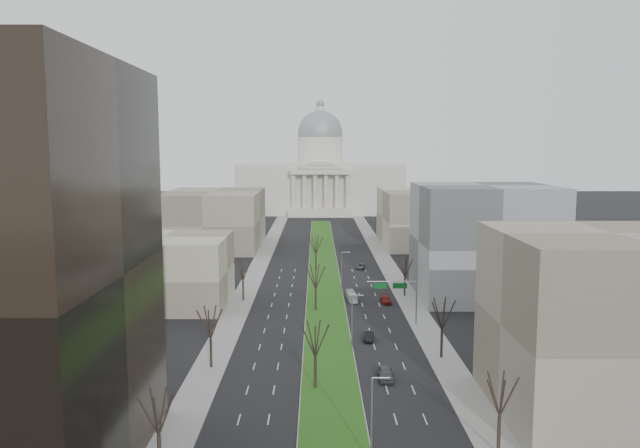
{
  "coord_description": "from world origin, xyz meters",
  "views": [
    {
      "loc": [
        -1.82,
        -39.71,
        31.87
      ],
      "look_at": [
        -0.99,
        108.02,
        13.76
      ],
      "focal_mm": 35.0,
      "sensor_mm": 36.0,
      "label": 1
    }
  ],
  "objects_px": {
    "car_grey_near": "(385,373)",
    "box_van": "(352,296)",
    "car_black": "(369,336)",
    "car_red": "(386,300)",
    "car_grey_far": "(361,266)"
  },
  "relations": [
    {
      "from": "car_red",
      "to": "box_van",
      "type": "xyz_separation_m",
      "value": [
        -6.93,
        2.12,
        0.26
      ]
    },
    {
      "from": "box_van",
      "to": "car_red",
      "type": "bearing_deg",
      "value": -21.5
    },
    {
      "from": "car_grey_near",
      "to": "car_red",
      "type": "height_order",
      "value": "car_grey_near"
    },
    {
      "from": "car_black",
      "to": "car_grey_far",
      "type": "bearing_deg",
      "value": 94.1
    },
    {
      "from": "car_black",
      "to": "car_red",
      "type": "height_order",
      "value": "car_black"
    },
    {
      "from": "car_grey_near",
      "to": "car_black",
      "type": "xyz_separation_m",
      "value": [
        -0.81,
        17.6,
        -0.12
      ]
    },
    {
      "from": "car_grey_near",
      "to": "car_black",
      "type": "height_order",
      "value": "car_grey_near"
    },
    {
      "from": "car_grey_far",
      "to": "car_black",
      "type": "bearing_deg",
      "value": -84.92
    },
    {
      "from": "car_black",
      "to": "car_red",
      "type": "distance_m",
      "value": 25.66
    },
    {
      "from": "car_grey_near",
      "to": "box_van",
      "type": "bearing_deg",
      "value": 94.47
    },
    {
      "from": "car_grey_near",
      "to": "car_red",
      "type": "distance_m",
      "value": 42.92
    },
    {
      "from": "car_grey_near",
      "to": "car_black",
      "type": "relative_size",
      "value": 1.13
    },
    {
      "from": "car_black",
      "to": "box_van",
      "type": "distance_m",
      "value": 27.2
    },
    {
      "from": "car_grey_near",
      "to": "box_van",
      "type": "distance_m",
      "value": 44.82
    },
    {
      "from": "car_red",
      "to": "car_grey_far",
      "type": "bearing_deg",
      "value": 91.71
    }
  ]
}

